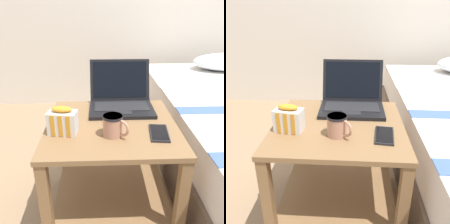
{
  "view_description": "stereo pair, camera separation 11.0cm",
  "coord_description": "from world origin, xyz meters",
  "views": [
    {
      "loc": [
        -0.04,
        -1.05,
        1.04
      ],
      "look_at": [
        0.0,
        -0.04,
        0.6
      ],
      "focal_mm": 40.0,
      "sensor_mm": 36.0,
      "label": 1
    },
    {
      "loc": [
        0.07,
        -1.05,
        1.04
      ],
      "look_at": [
        0.0,
        -0.04,
        0.6
      ],
      "focal_mm": 40.0,
      "sensor_mm": 36.0,
      "label": 2
    }
  ],
  "objects": [
    {
      "name": "mug_front_left",
      "position": [
        0.0,
        -0.11,
        0.57
      ],
      "size": [
        0.11,
        0.1,
        0.09
      ],
      "color": "tan",
      "rests_on": "bedside_table"
    },
    {
      "name": "laptop",
      "position": [
        0.06,
        0.2,
        0.57
      ],
      "size": [
        0.33,
        0.31,
        0.23
      ],
      "color": "black",
      "rests_on": "bedside_table"
    },
    {
      "name": "snack_bag",
      "position": [
        -0.21,
        -0.08,
        0.58
      ],
      "size": [
        0.13,
        0.09,
        0.12
      ],
      "color": "silver",
      "rests_on": "bedside_table"
    },
    {
      "name": "ground_plane",
      "position": [
        0.0,
        0.0,
        0.0
      ],
      "size": [
        8.0,
        8.0,
        0.0
      ],
      "primitive_type": "plane",
      "color": "#937556"
    },
    {
      "name": "cell_phone",
      "position": [
        0.2,
        -0.11,
        0.53
      ],
      "size": [
        0.09,
        0.16,
        0.01
      ],
      "color": "black",
      "rests_on": "bedside_table"
    },
    {
      "name": "bedside_table",
      "position": [
        0.0,
        0.0,
        0.34
      ],
      "size": [
        0.61,
        0.6,
        0.52
      ],
      "color": "olive",
      "rests_on": "ground_plane"
    }
  ]
}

